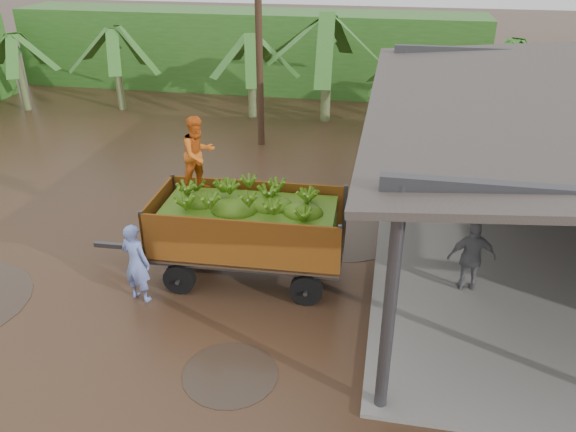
% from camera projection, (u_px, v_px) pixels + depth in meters
% --- Properties ---
extents(ground, '(100.00, 100.00, 0.00)m').
position_uv_depth(ground, '(161.00, 259.00, 13.31)').
color(ground, black).
rests_on(ground, ground).
extents(hedge_north, '(22.00, 3.00, 3.60)m').
position_uv_depth(hedge_north, '(247.00, 50.00, 26.80)').
color(hedge_north, '#2D661E').
rests_on(hedge_north, ground).
extents(banana_trailer, '(5.75, 2.14, 3.56)m').
position_uv_depth(banana_trailer, '(247.00, 226.00, 12.10)').
color(banana_trailer, '#B06519').
rests_on(banana_trailer, ground).
extents(man_blue, '(0.73, 0.58, 1.76)m').
position_uv_depth(man_blue, '(136.00, 263.00, 11.49)').
color(man_blue, '#798FDE').
rests_on(man_blue, ground).
extents(man_grey, '(1.05, 0.55, 1.70)m').
position_uv_depth(man_grey, '(472.00, 257.00, 11.73)').
color(man_grey, slate).
rests_on(man_grey, ground).
extents(utility_pole, '(1.20, 0.24, 7.35)m').
position_uv_depth(utility_pole, '(259.00, 38.00, 18.69)').
color(utility_pole, '#47301E').
rests_on(utility_pole, ground).
extents(banana_plants, '(24.42, 20.91, 4.26)m').
position_uv_depth(banana_plants, '(137.00, 93.00, 19.97)').
color(banana_plants, '#2D661E').
rests_on(banana_plants, ground).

